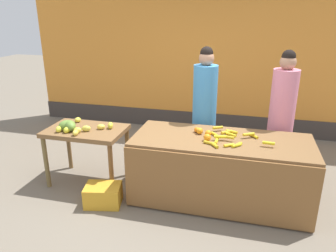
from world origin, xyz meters
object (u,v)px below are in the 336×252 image
object	(u,v)px
produce_sack	(159,144)
produce_crate	(103,195)
vendor_woman_blue_shirt	(204,112)
vendor_woman_pink_shirt	(281,118)

from	to	relation	value
produce_sack	produce_crate	bearing A→B (deg)	-103.25
vendor_woman_blue_shirt	vendor_woman_pink_shirt	distance (m)	1.05
produce_sack	vendor_woman_pink_shirt	bearing A→B (deg)	-5.77
produce_crate	produce_sack	world-z (taller)	produce_sack
produce_crate	produce_sack	xyz separation A→B (m)	(0.33, 1.40, 0.15)
vendor_woman_blue_shirt	produce_sack	distance (m)	1.01
vendor_woman_pink_shirt	produce_crate	size ratio (longest dim) A/B	4.20
vendor_woman_pink_shirt	produce_crate	xyz separation A→B (m)	(-2.12, -1.22, -0.80)
vendor_woman_pink_shirt	produce_crate	bearing A→B (deg)	-150.10
vendor_woman_blue_shirt	vendor_woman_pink_shirt	world-z (taller)	vendor_woman_blue_shirt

